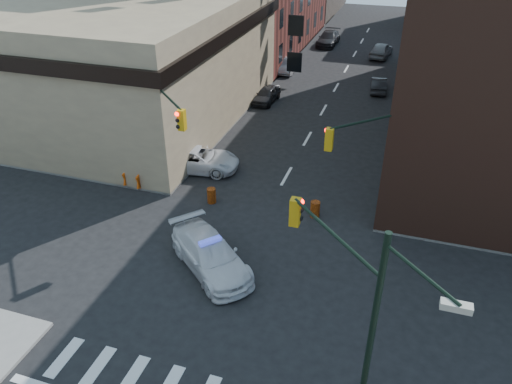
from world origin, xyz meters
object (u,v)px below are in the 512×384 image
Objects in this scene: parked_car_wnear at (267,95)px; parked_car_enear at (378,85)px; barrel_bank at (212,196)px; police_car at (211,255)px; pedestrian_b at (109,164)px; barrel_road at (315,209)px; parked_car_wfar at (288,65)px; barricade_nw_a at (137,162)px; pedestrian_a at (120,169)px; pickup at (197,159)px.

parked_car_enear is at bearing 36.55° from parked_car_wnear.
barrel_bank is at bearing -80.58° from parked_car_wnear.
police_car is 11.14m from pedestrian_b.
parked_car_enear is at bearing 31.04° from police_car.
pedestrian_b is 2.10× the size of barrel_road.
parked_car_wfar is 4.49× the size of barrel_bank.
parked_car_wnear is at bearing -88.40° from parked_car_wfar.
barrel_bank is 0.81× the size of barricade_nw_a.
pedestrian_a is at bearing -100.39° from parked_car_wfar.
barrel_road is at bearing -25.82° from pedestrian_b.
pedestrian_b is at bearing 114.94° from pickup.
parked_car_enear is (8.91, 5.79, -0.02)m from parked_car_wnear.
pedestrian_b is (-5.33, -16.22, 0.48)m from parked_car_wnear.
parked_car_enear is 23.64m from barrel_bank.
parked_car_wfar reaches higher than parked_car_enear.
pedestrian_a reaches higher than parked_car_enear.
parked_car_wnear is (0.71, 13.23, -0.10)m from pickup.
parked_car_enear is 4.09× the size of barrel_road.
pickup is 2.76× the size of pedestrian_b.
barrel_road is (-1.12, -22.12, -0.16)m from parked_car_enear.
parked_car_enear is 24.31m from barricade_nw_a.
barricade_nw_a is (-3.70, -1.31, -0.19)m from pickup.
parked_car_wnear is 8.87m from parked_car_wfar.
parked_car_wfar is 26.50m from barrel_road.
parked_car_wnear is at bearing 51.13° from police_car.
pedestrian_b is 2.00m from barricade_nw_a.
police_car is at bearing 74.28° from parked_car_enear.
police_car is 10.22m from pickup.
pickup is 1.41× the size of parked_car_wnear.
police_car is at bearing -15.85° from pedestrian_a.
barrel_road is 6.08m from barrel_bank.
pedestrian_a is (-8.54, 5.97, 0.18)m from police_car.
pickup is 1.34× the size of parked_car_wfar.
police_car is 28.53m from parked_car_enear.
barricade_nw_a is at bearing 160.33° from barrel_bank.
pickup is 22.09m from parked_car_wfar.
pickup is 5.52m from pedestrian_b.
barricade_nw_a is (0.92, 1.68, -0.57)m from pedestrian_b.
pedestrian_a reaches higher than pickup.
parked_car_wfar is at bearing 108.04° from barrel_road.
barricade_nw_a is at bearing 104.71° from pedestrian_a.
police_car reaches higher than barricade_nw_a.
parked_car_enear is (4.93, 28.10, -0.17)m from police_car.
police_car is 6.02m from barrel_bank.
police_car reaches higher than barrel_road.
barrel_bank is at bearing 15.48° from pedestrian_a.
barricade_nw_a is (-13.33, -20.33, -0.07)m from parked_car_enear.
barrel_road is at bearing 3.77° from barrel_bank.
police_car is at bearing -122.51° from barrel_road.
parked_car_wfar is at bearing 49.02° from police_car.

